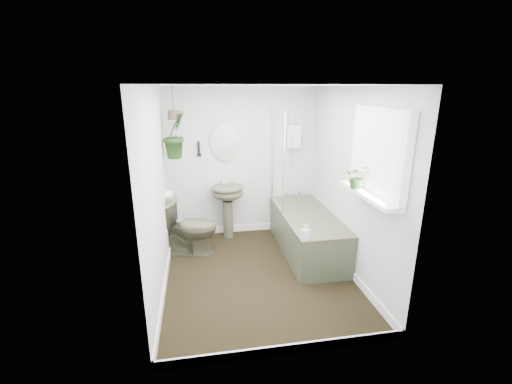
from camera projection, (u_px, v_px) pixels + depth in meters
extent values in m
cube|color=black|center=(258.00, 275.00, 4.37)|extent=(2.30, 2.80, 0.02)
cube|color=white|center=(258.00, 84.00, 3.69)|extent=(2.30, 2.80, 0.02)
cube|color=silver|center=(242.00, 163.00, 5.35)|extent=(2.30, 0.02, 2.30)
cube|color=silver|center=(290.00, 237.00, 2.70)|extent=(2.30, 0.02, 2.30)
cube|color=silver|center=(157.00, 192.00, 3.84)|extent=(0.02, 2.80, 2.30)
cube|color=silver|center=(351.00, 183.00, 4.21)|extent=(0.02, 2.80, 2.30)
cube|color=white|center=(258.00, 270.00, 4.35)|extent=(2.30, 2.80, 0.10)
cube|color=white|center=(294.00, 137.00, 5.30)|extent=(0.20, 0.10, 0.35)
ellipsoid|color=#B9B3A1|center=(225.00, 141.00, 5.17)|extent=(0.46, 0.03, 0.62)
cylinder|color=black|center=(199.00, 149.00, 5.13)|extent=(0.04, 0.04, 0.22)
cylinder|color=white|center=(168.00, 195.00, 4.58)|extent=(0.11, 0.11, 0.11)
cube|color=white|center=(378.00, 154.00, 3.40)|extent=(0.08, 1.00, 0.90)
cube|color=white|center=(368.00, 194.00, 3.51)|extent=(0.18, 1.00, 0.04)
cube|color=white|center=(374.00, 154.00, 3.39)|extent=(0.01, 0.86, 0.76)
imported|color=#494934|center=(189.00, 227.00, 4.83)|extent=(0.85, 0.61, 0.79)
imported|color=black|center=(357.00, 177.00, 3.61)|extent=(0.28, 0.26, 0.25)
imported|color=black|center=(175.00, 135.00, 4.61)|extent=(0.44, 0.45, 0.64)
imported|color=#362B2D|center=(306.00, 232.00, 3.98)|extent=(0.11, 0.11, 0.18)
cylinder|color=#47372A|center=(174.00, 115.00, 4.54)|extent=(0.16, 0.16, 0.12)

